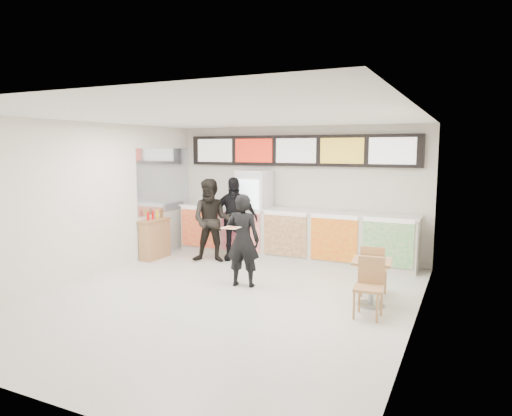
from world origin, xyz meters
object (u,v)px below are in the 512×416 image
Objects in this scene: customer_left at (212,221)px; condiment_ledge at (155,238)px; customer_mid at (233,219)px; service_counter at (291,234)px; cafe_table at (372,274)px; drinks_fridge at (254,213)px; customer_main at (243,240)px.

condiment_ledge is (-1.33, -0.29, -0.46)m from customer_left.
customer_mid reaches higher than condiment_ledge.
service_counter is 3.29m from cafe_table.
condiment_ledge is at bearing 173.66° from customer_left.
customer_left reaches higher than service_counter.
drinks_fridge reaches higher than customer_main.
drinks_fridge is at bearing 42.28° from customer_left.
cafe_table is at bearing -47.60° from customer_mid.
customer_left is 1.70× the size of condiment_ledge.
cafe_table is (2.28, -2.37, -0.06)m from service_counter.
service_counter is at bearing 24.39° from condiment_ledge.
service_counter is 3.60× the size of cafe_table.
customer_mid reaches higher than customer_left.
drinks_fridge is at bearing -79.70° from customer_main.
drinks_fridge is 1.29× the size of cafe_table.
customer_left is 4.04m from cafe_table.
drinks_fridge is at bearing 34.48° from condiment_ledge.
service_counter is 1.03m from drinks_fridge.
service_counter is at bearing -101.82° from customer_main.
drinks_fridge is 2.35m from condiment_ledge.
customer_main is at bearing -77.20° from customer_mid.
customer_left reaches higher than cafe_table.
condiment_ledge is at bearing -155.61° from service_counter.
condiment_ledge is (-2.77, 1.02, -0.38)m from customer_main.
service_counter is 3.28× the size of customer_main.
condiment_ledge is (-2.82, -1.28, -0.11)m from service_counter.
customer_left is at bearing -53.11° from customer_main.
service_counter is at bearing 14.69° from customer_left.
customer_main reaches higher than service_counter.
service_counter reaches higher than condiment_ledge.
service_counter is 2.78× the size of drinks_fridge.
customer_mid is (-0.22, -0.62, -0.07)m from drinks_fridge.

